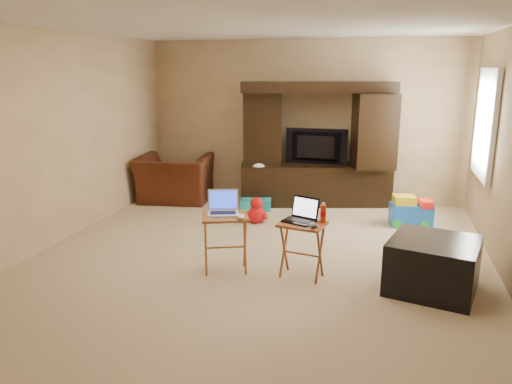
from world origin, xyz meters
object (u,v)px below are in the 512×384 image
(child_rocker, at_px, (256,189))
(laptop_right, at_px, (299,211))
(push_toy, at_px, (411,210))
(mouse_right, at_px, (314,225))
(television, at_px, (316,147))
(laptop_left, at_px, (223,203))
(recliner, at_px, (175,179))
(entertainment_center, at_px, (316,144))
(ottoman, at_px, (433,265))
(water_bottle, at_px, (323,214))
(tray_table_right, at_px, (302,250))
(plush_toy, at_px, (257,210))
(tray_table_left, at_px, (225,244))
(mouse_left, at_px, (241,216))

(child_rocker, xyz_separation_m, laptop_right, (1.05, -2.32, 0.40))
(push_toy, bearing_deg, mouse_right, -126.12)
(television, distance_m, laptop_left, 2.89)
(recliner, xyz_separation_m, mouse_right, (2.59, -2.55, 0.24))
(recliner, relative_size, push_toy, 2.00)
(entertainment_center, xyz_separation_m, mouse_right, (0.41, -2.96, -0.34))
(ottoman, xyz_separation_m, mouse_right, (-1.13, -0.14, 0.35))
(water_bottle, bearing_deg, tray_table_right, -157.41)
(entertainment_center, bearing_deg, tray_table_right, -99.20)
(entertainment_center, bearing_deg, television, -104.85)
(plush_toy, height_order, tray_table_left, tray_table_left)
(mouse_left, bearing_deg, ottoman, 4.54)
(recliner, xyz_separation_m, mouse_left, (1.86, -2.56, 0.27))
(mouse_left, bearing_deg, child_rocker, 101.21)
(entertainment_center, bearing_deg, laptop_right, -99.97)
(ottoman, bearing_deg, tray_table_left, -177.83)
(child_rocker, distance_m, ottoman, 3.30)
(child_rocker, relative_size, ottoman, 0.76)
(entertainment_center, xyz_separation_m, push_toy, (1.41, -0.78, -0.73))
(mouse_left, xyz_separation_m, mouse_right, (0.73, 0.01, -0.04))
(tray_table_right, height_order, mouse_left, mouse_left)
(recliner, xyz_separation_m, laptop_left, (1.64, -2.46, 0.37))
(television, relative_size, ottoman, 1.22)
(tray_table_right, bearing_deg, recliner, 145.98)
(entertainment_center, relative_size, mouse_right, 19.63)
(laptop_left, relative_size, water_bottle, 1.80)
(laptop_right, bearing_deg, plush_toy, 139.17)
(recliner, bearing_deg, plush_toy, 144.97)
(recliner, relative_size, plush_toy, 3.00)
(push_toy, height_order, water_bottle, water_bottle)
(recliner, distance_m, water_bottle, 3.56)
(television, bearing_deg, ottoman, 118.68)
(television, height_order, laptop_right, television)
(child_rocker, height_order, laptop_left, laptop_left)
(water_bottle, bearing_deg, mouse_right, -107.44)
(laptop_left, bearing_deg, recliner, 106.40)
(recliner, distance_m, laptop_right, 3.43)
(tray_table_left, distance_m, laptop_left, 0.43)
(television, height_order, recliner, television)
(push_toy, distance_m, water_bottle, 2.24)
(television, relative_size, laptop_right, 3.17)
(television, relative_size, mouse_right, 8.15)
(child_rocker, relative_size, laptop_left, 1.86)
(recliner, distance_m, ottoman, 4.43)
(plush_toy, distance_m, ottoman, 2.70)
(water_bottle, bearing_deg, mouse_left, -165.31)
(mouse_right, bearing_deg, mouse_left, -179.23)
(plush_toy, xyz_separation_m, water_bottle, (1.09, -1.56, 0.48))
(mouse_right, xyz_separation_m, water_bottle, (0.06, 0.20, 0.06))
(plush_toy, xyz_separation_m, laptop_left, (0.08, -1.66, 0.54))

